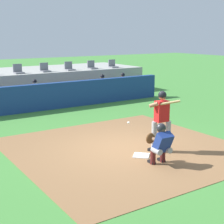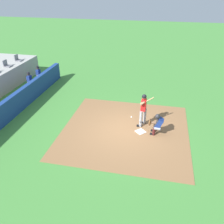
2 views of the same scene
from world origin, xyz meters
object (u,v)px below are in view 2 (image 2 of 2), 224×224
(dugout_player_3, at_px, (40,74))
(stadium_seat_7, at_px, (7,65))
(batter_at_plate, at_px, (143,108))
(catcher_crouched, at_px, (157,123))
(dugout_player_2, at_px, (31,81))
(stadium_seat_8, at_px, (18,59))
(home_plate, at_px, (141,132))

(dugout_player_3, bearing_deg, stadium_seat_7, 112.45)
(batter_at_plate, bearing_deg, stadium_seat_7, 70.34)
(catcher_crouched, height_order, dugout_player_2, dugout_player_2)
(batter_at_plate, height_order, stadium_seat_8, stadium_seat_8)
(home_plate, height_order, stadium_seat_8, stadium_seat_8)
(catcher_crouched, xyz_separation_m, dugout_player_2, (3.84, 8.91, 0.06))
(home_plate, height_order, catcher_crouched, catcher_crouched)
(stadium_seat_7, relative_size, stadium_seat_8, 1.00)
(home_plate, distance_m, dugout_player_2, 9.03)
(home_plate, distance_m, stadium_seat_7, 11.17)
(dugout_player_2, bearing_deg, stadium_seat_8, 46.56)
(dugout_player_3, distance_m, stadium_seat_8, 2.29)
(dugout_player_2, bearing_deg, stadium_seat_7, 76.67)
(home_plate, relative_size, stadium_seat_7, 0.92)
(stadium_seat_7, bearing_deg, stadium_seat_8, 0.00)
(catcher_crouched, bearing_deg, stadium_seat_8, 62.21)
(dugout_player_2, relative_size, stadium_seat_7, 2.71)
(dugout_player_2, xyz_separation_m, stadium_seat_7, (0.48, 2.03, 0.86))
(dugout_player_2, relative_size, dugout_player_3, 1.00)
(home_plate, bearing_deg, dugout_player_2, 64.69)
(catcher_crouched, height_order, dugout_player_3, dugout_player_3)
(stadium_seat_8, bearing_deg, dugout_player_2, -133.44)
(stadium_seat_8, bearing_deg, dugout_player_3, -106.53)
(dugout_player_2, distance_m, stadium_seat_8, 2.93)
(batter_at_plate, bearing_deg, dugout_player_2, 68.83)
(home_plate, relative_size, catcher_crouched, 0.27)
(catcher_crouched, relative_size, dugout_player_2, 1.26)
(home_plate, height_order, dugout_player_3, dugout_player_3)
(home_plate, height_order, stadium_seat_7, stadium_seat_7)
(batter_at_plate, relative_size, stadium_seat_7, 3.76)
(home_plate, bearing_deg, catcher_crouched, -89.40)
(stadium_seat_8, bearing_deg, catcher_crouched, -117.79)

